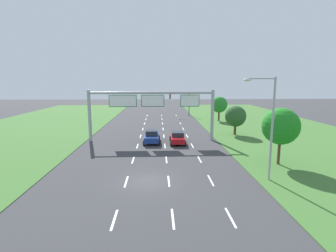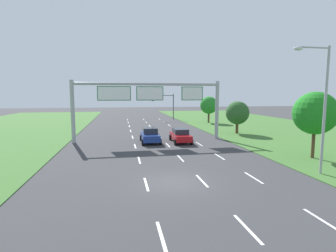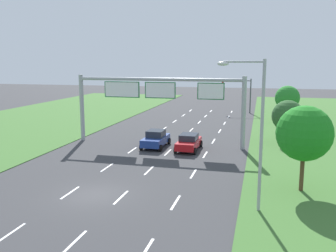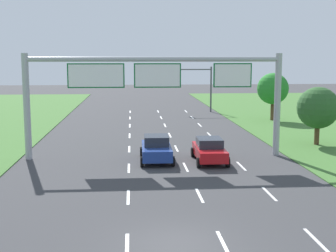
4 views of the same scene
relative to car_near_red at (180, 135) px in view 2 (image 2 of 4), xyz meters
The scene contains 12 objects.
ground_plane 13.84m from the car_near_red, 104.49° to the right, with size 200.00×200.00×0.00m, color #38383A.
lane_dashes_inner_left 5.45m from the car_near_red, 165.14° to the right, with size 0.14×62.40×0.01m.
lane_dashes_inner_right 2.33m from the car_near_red, 141.04° to the right, with size 0.14×62.40×0.01m.
lane_dashes_slip 2.39m from the car_near_red, 37.66° to the right, with size 0.14×62.40×0.01m.
car_near_red is the anchor object (origin of this frame).
car_lead_silver 3.45m from the car_near_red, behind, with size 2.18×4.32×1.67m.
sign_gantry 5.68m from the car_near_red, 153.94° to the left, with size 17.24×0.44×7.00m.
traffic_light_mast 28.05m from the car_near_red, 84.12° to the left, with size 4.76×0.49×5.60m.
street_lamp 15.49m from the car_near_red, 65.17° to the right, with size 2.61×0.32×8.50m.
roadside_tree_near 13.61m from the car_near_red, 45.54° to the right, with size 3.57×3.57×5.64m.
roadside_tree_mid 10.72m from the car_near_red, 28.84° to the left, with size 3.20×3.20×4.51m.
roadside_tree_far 21.81m from the car_near_red, 62.55° to the left, with size 3.32×3.32×5.09m.
Camera 2 is at (-3.18, -15.26, 5.36)m, focal length 28.00 mm.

